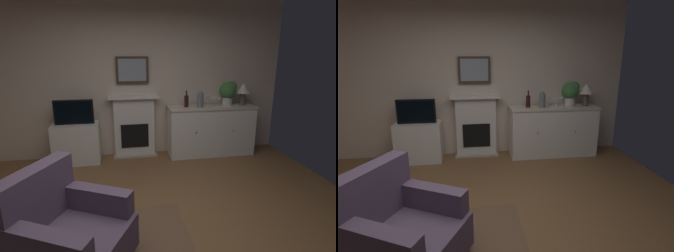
# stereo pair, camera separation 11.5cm
# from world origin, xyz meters

# --- Properties ---
(ground_plane) EXTENTS (5.33, 5.00, 0.10)m
(ground_plane) POSITION_xyz_m (0.00, 0.00, -0.05)
(ground_plane) COLOR brown
(ground_plane) RESTS_ON ground
(wall_rear) EXTENTS (5.33, 0.06, 2.97)m
(wall_rear) POSITION_xyz_m (0.00, 2.47, 1.49)
(wall_rear) COLOR beige
(wall_rear) RESTS_ON ground_plane
(fireplace_unit) EXTENTS (0.87, 0.30, 1.10)m
(fireplace_unit) POSITION_xyz_m (-0.05, 2.34, 0.55)
(fireplace_unit) COLOR white
(fireplace_unit) RESTS_ON ground_plane
(framed_picture) EXTENTS (0.55, 0.04, 0.45)m
(framed_picture) POSITION_xyz_m (-0.05, 2.39, 1.52)
(framed_picture) COLOR #473323
(sideboard_cabinet) EXTENTS (1.56, 0.49, 0.89)m
(sideboard_cabinet) POSITION_xyz_m (1.31, 2.16, 0.45)
(sideboard_cabinet) COLOR white
(sideboard_cabinet) RESTS_ON ground_plane
(table_lamp) EXTENTS (0.26, 0.26, 0.40)m
(table_lamp) POSITION_xyz_m (1.89, 2.16, 1.17)
(table_lamp) COLOR #4C4742
(table_lamp) RESTS_ON sideboard_cabinet
(wine_bottle) EXTENTS (0.08, 0.08, 0.29)m
(wine_bottle) POSITION_xyz_m (0.85, 2.18, 1.00)
(wine_bottle) COLOR #331419
(wine_bottle) RESTS_ON sideboard_cabinet
(wine_glass_left) EXTENTS (0.07, 0.07, 0.16)m
(wine_glass_left) POSITION_xyz_m (1.24, 2.19, 1.01)
(wine_glass_left) COLOR silver
(wine_glass_left) RESTS_ON sideboard_cabinet
(wine_glass_center) EXTENTS (0.07, 0.07, 0.16)m
(wine_glass_center) POSITION_xyz_m (1.35, 2.13, 1.01)
(wine_glass_center) COLOR silver
(wine_glass_center) RESTS_ON sideboard_cabinet
(wine_glass_right) EXTENTS (0.07, 0.07, 0.16)m
(wine_glass_right) POSITION_xyz_m (1.46, 2.17, 1.01)
(wine_glass_right) COLOR silver
(wine_glass_right) RESTS_ON sideboard_cabinet
(vase_decorative) EXTENTS (0.11, 0.11, 0.28)m
(vase_decorative) POSITION_xyz_m (1.08, 2.11, 1.03)
(vase_decorative) COLOR slate
(vase_decorative) RESTS_ON sideboard_cabinet
(tv_cabinet) EXTENTS (0.75, 0.42, 0.68)m
(tv_cabinet) POSITION_xyz_m (-1.03, 2.18, 0.34)
(tv_cabinet) COLOR white
(tv_cabinet) RESTS_ON ground_plane
(tv_set) EXTENTS (0.62, 0.07, 0.40)m
(tv_set) POSITION_xyz_m (-1.03, 2.16, 0.88)
(tv_set) COLOR black
(tv_set) RESTS_ON tv_cabinet
(potted_plant_small) EXTENTS (0.30, 0.30, 0.43)m
(potted_plant_small) POSITION_xyz_m (1.63, 2.21, 1.15)
(potted_plant_small) COLOR beige
(potted_plant_small) RESTS_ON sideboard_cabinet
(armchair) EXTENTS (1.07, 1.05, 0.92)m
(armchair) POSITION_xyz_m (-0.75, -0.27, 0.38)
(armchair) COLOR #604C66
(armchair) RESTS_ON ground_plane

